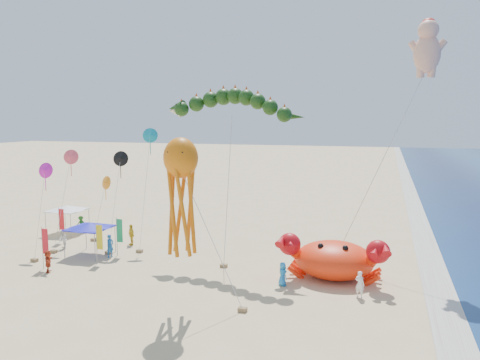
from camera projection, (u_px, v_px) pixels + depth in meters
name	position (u px, v px, depth m)	size (l,w,h in m)	color
ground	(258.00, 275.00, 33.33)	(320.00, 320.00, 0.00)	#D1B784
foam_strip	(440.00, 293.00, 29.76)	(320.00, 320.00, 0.00)	silver
crab_inflatable	(334.00, 259.00, 32.35)	(7.42, 4.64, 3.25)	#FF300D
dragon_kite	(230.00, 109.00, 36.02)	(11.13, 4.43, 13.04)	#14340E
cherub_kite	(427.00, 47.00, 34.20)	(7.35, 4.24, 18.31)	#ECAB90
octopus_kite	(181.00, 187.00, 26.54)	(4.74, 1.81, 10.03)	orange
canopy_blue	(90.00, 226.00, 37.95)	(3.40, 3.40, 2.71)	gray
canopy_white	(67.00, 208.00, 45.37)	(3.39, 3.39, 2.71)	gray
feather_flags	(81.00, 233.00, 37.38)	(7.84, 6.76, 3.20)	gray
beachgoers	(120.00, 246.00, 37.69)	(28.08, 12.27, 1.85)	white
small_kites	(98.00, 170.00, 40.47)	(8.44, 10.06, 10.29)	orange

